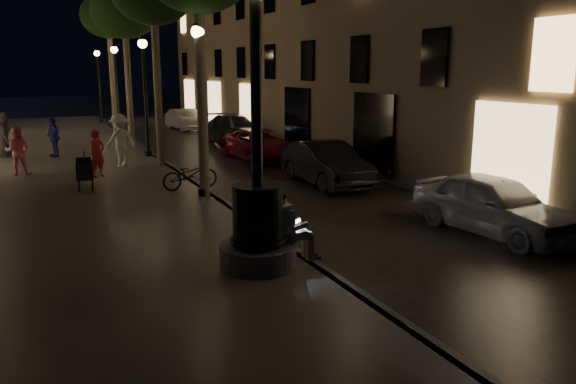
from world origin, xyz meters
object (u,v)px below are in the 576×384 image
tree_third (124,13)px  car_third (261,145)px  lamp_curb_d (98,76)px  pedestrian_red (97,154)px  fountain_lamppost (258,212)px  tree_far (108,17)px  lamp_curb_c (116,77)px  bicycle (190,174)px  pedestrian_blue (53,137)px  pedestrian_dark (3,134)px  car_fifth (185,120)px  pedestrian_pink (17,151)px  car_front (494,204)px  car_second (326,164)px  lamp_curb_a (200,86)px  lamp_curb_b (144,80)px  pedestrian_white (120,141)px  stroller (85,171)px  car_rear (234,130)px  seated_man_laptop (289,225)px

tree_third → car_third: tree_third is taller
lamp_curb_d → pedestrian_red: bearing=-96.8°
fountain_lamppost → tree_far: size_ratio=0.69×
lamp_curb_c → bicycle: size_ratio=2.85×
pedestrian_blue → pedestrian_dark: pedestrian_dark is taller
lamp_curb_c → car_fifth: (4.34, 2.91, -2.60)m
pedestrian_red → pedestrian_pink: pedestrian_pink is taller
car_front → tree_third: bearing=100.5°
tree_third → car_second: (4.30, -11.27, -5.44)m
pedestrian_dark → car_front: bearing=-156.1°
lamp_curb_a → tree_far: bearing=89.7°
lamp_curb_d → tree_far: bearing=-89.2°
pedestrian_dark → lamp_curb_b: bearing=-121.9°
lamp_curb_c → pedestrian_white: size_ratio=2.52×
stroller → pedestrian_red: size_ratio=0.73×
bicycle → car_second: bearing=-99.2°
car_third → pedestrian_white: (-5.68, -0.51, 0.54)m
tree_far → bicycle: (-0.18, -17.00, -5.79)m
lamp_curb_b → pedestrian_blue: size_ratio=3.04×
lamp_curb_a → pedestrian_blue: size_ratio=3.04×
lamp_curb_b → pedestrian_red: 5.08m
car_rear → pedestrian_red: (-7.14, -7.05, 0.24)m
stroller → tree_far: bearing=84.9°
car_third → pedestrian_dark: 10.38m
seated_man_laptop → lamp_curb_a: bearing=89.2°
tree_third → car_front: bearing=-73.7°
car_rear → pedestrian_pink: bearing=-145.5°
car_third → pedestrian_blue: bearing=156.3°
car_fifth → car_rear: bearing=-92.3°
lamp_curb_a → pedestrian_pink: size_ratio=2.98×
lamp_curb_b → car_front: size_ratio=1.19×
car_second → pedestrian_blue: pedestrian_blue is taller
pedestrian_red → bicycle: bearing=-89.2°
stroller → car_second: (7.23, -1.47, -0.06)m
lamp_curb_b → lamp_curb_d: 16.00m
fountain_lamppost → lamp_curb_d: 30.08m
tree_far → lamp_curb_a: tree_far is taller
lamp_curb_b → car_fifth: size_ratio=1.24×
tree_far → tree_third: bearing=-90.8°
fountain_lamppost → lamp_curb_d: fountain_lamppost is taller
lamp_curb_a → car_rear: (4.78, 11.17, -2.51)m
lamp_curb_b → car_fifth: (4.34, 10.91, -2.60)m
seated_man_laptop → lamp_curb_b: bearing=89.6°
tree_third → pedestrian_white: (-1.38, -6.16, -4.98)m
lamp_curb_b → car_second: (4.30, -7.27, -2.54)m
car_front → car_second: size_ratio=0.95×
tree_third → bicycle: 12.30m
lamp_curb_c → pedestrian_blue: (-3.48, -6.60, -2.24)m
stroller → fountain_lamppost: bearing=-69.1°
car_rear → car_second: bearing=-88.2°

